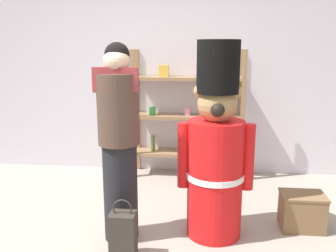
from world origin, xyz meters
TOP-DOWN VIEW (x-y plane):
  - back_wall at (0.00, 2.20)m, footprint 6.40×0.12m
  - merchandise_shelf at (0.32, 1.98)m, footprint 1.40×0.35m
  - teddy_bear_guard at (0.63, 0.47)m, footprint 0.66×0.50m
  - person_shopper at (-0.18, 0.33)m, footprint 0.36×0.35m
  - shopping_bag at (-0.09, 0.00)m, footprint 0.20×0.16m
  - display_crate at (1.44, 0.65)m, footprint 0.39×0.29m

SIDE VIEW (x-z plane):
  - display_crate at x=1.44m, z-range 0.00..0.34m
  - shopping_bag at x=-0.09m, z-range -0.05..0.45m
  - teddy_bear_guard at x=0.63m, z-range -0.10..1.60m
  - merchandise_shelf at x=0.32m, z-range -0.01..1.61m
  - person_shopper at x=-0.18m, z-range 0.03..1.72m
  - back_wall at x=0.00m, z-range 0.00..2.60m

